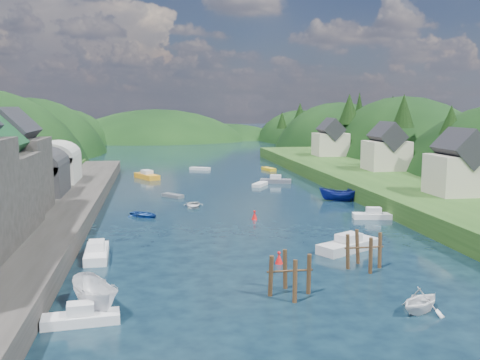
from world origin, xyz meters
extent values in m
plane|color=black|center=(0.00, 50.00, 0.00)|extent=(600.00, 600.00, 0.00)
ellipsoid|color=black|center=(-45.00, 118.00, -8.43)|extent=(44.00, 75.56, 48.19)
ellipsoid|color=black|center=(-45.00, 160.00, -6.82)|extent=(44.00, 75.56, 39.00)
ellipsoid|color=black|center=(45.00, 75.00, -8.40)|extent=(36.00, 75.56, 48.00)
ellipsoid|color=black|center=(45.00, 118.00, -7.78)|extent=(36.00, 75.56, 44.49)
ellipsoid|color=black|center=(45.00, 160.00, -6.30)|extent=(36.00, 75.56, 36.00)
ellipsoid|color=black|center=(-10.00, 170.00, -10.00)|extent=(80.00, 60.00, 44.00)
ellipsoid|color=black|center=(18.00, 180.00, -12.00)|extent=(70.00, 56.00, 36.00)
cone|color=black|center=(-37.20, 84.35, 8.79)|extent=(5.28, 5.28, 5.90)
cone|color=black|center=(-43.90, 97.47, 12.53)|extent=(4.77, 4.77, 6.98)
cone|color=black|center=(-36.01, 103.52, 8.73)|extent=(4.07, 4.07, 5.46)
cone|color=black|center=(-38.82, 118.05, 9.59)|extent=(4.56, 4.56, 7.77)
cone|color=black|center=(-44.24, 123.78, 7.75)|extent=(4.75, 4.75, 4.84)
cone|color=black|center=(-39.12, 135.96, 8.45)|extent=(4.27, 4.27, 6.19)
cone|color=black|center=(36.43, 40.54, 10.12)|extent=(5.29, 5.29, 6.99)
cone|color=black|center=(33.98, 52.27, 12.55)|extent=(4.07, 4.07, 6.12)
cone|color=black|center=(40.29, 59.35, 8.24)|extent=(3.40, 3.40, 5.94)
cone|color=black|center=(42.25, 74.70, 11.39)|extent=(4.94, 4.94, 8.72)
cone|color=black|center=(34.97, 82.46, 12.66)|extent=(5.25, 5.25, 7.22)
cone|color=black|center=(41.31, 92.19, 12.71)|extent=(3.36, 3.36, 8.50)
cone|color=black|center=(42.80, 102.88, 11.23)|extent=(4.57, 4.57, 8.14)
cone|color=black|center=(41.11, 116.30, 9.42)|extent=(3.59, 3.59, 6.96)
cone|color=black|center=(36.30, 130.55, 11.47)|extent=(4.14, 4.14, 5.77)
cone|color=black|center=(32.48, 139.60, 8.49)|extent=(3.83, 3.83, 5.68)
cube|color=#2D2B28|center=(-24.00, 20.00, 1.00)|extent=(12.00, 110.00, 2.00)
cube|color=#2D2B28|center=(-26.00, 21.00, 6.00)|extent=(7.00, 8.00, 8.00)
cube|color=black|center=(-26.00, 21.00, 10.84)|extent=(5.15, 8.32, 5.15)
cube|color=#2D2D30|center=(-26.00, 33.00, 4.00)|extent=(7.00, 9.00, 4.00)
cylinder|color=#2D2D30|center=(-26.00, 33.00, 6.00)|extent=(7.00, 9.00, 7.00)
cube|color=#B2B2A8|center=(-26.00, 45.00, 4.00)|extent=(7.00, 9.00, 4.00)
cylinder|color=#B2B2A8|center=(-26.00, 45.00, 6.00)|extent=(7.00, 9.00, 7.00)
cube|color=#234719|center=(25.00, 40.00, 1.20)|extent=(16.00, 120.00, 2.40)
cube|color=beige|center=(27.00, 22.00, 4.90)|extent=(7.00, 6.00, 5.00)
cube|color=black|center=(27.00, 22.00, 8.24)|extent=(5.15, 6.24, 5.15)
cube|color=beige|center=(29.00, 48.00, 4.90)|extent=(7.00, 6.00, 5.00)
cube|color=black|center=(29.00, 48.00, 8.24)|extent=(5.15, 6.24, 5.15)
cube|color=beige|center=(28.00, 75.00, 4.90)|extent=(7.00, 6.00, 5.00)
cube|color=black|center=(28.00, 75.00, 8.24)|extent=(5.15, 6.24, 5.15)
cylinder|color=#382314|center=(-0.01, -3.41, 1.21)|extent=(0.32, 0.32, 3.61)
cylinder|color=#382314|center=(-1.42, -2.00, 1.21)|extent=(0.32, 0.32, 3.61)
cylinder|color=#382314|center=(-2.83, -3.41, 1.21)|extent=(0.32, 0.32, 3.61)
cylinder|color=#382314|center=(-1.42, -4.81, 1.21)|extent=(0.32, 0.32, 3.61)
cylinder|color=#382314|center=(-1.42, -3.41, 1.81)|extent=(3.38, 0.16, 0.16)
cylinder|color=#382314|center=(7.70, 1.81, 1.20)|extent=(0.32, 0.32, 3.61)
cylinder|color=#382314|center=(6.29, 3.21, 1.20)|extent=(0.32, 0.32, 3.61)
cylinder|color=#382314|center=(4.89, 1.81, 1.20)|extent=(0.32, 0.32, 3.61)
cylinder|color=#382314|center=(6.29, 0.40, 1.20)|extent=(0.32, 0.32, 3.61)
cylinder|color=#382314|center=(6.29, 1.81, 1.80)|extent=(3.37, 0.16, 0.16)
cone|color=red|center=(-0.40, 4.25, 0.45)|extent=(0.70, 0.70, 0.90)
sphere|color=red|center=(-0.40, 4.25, 0.95)|extent=(0.30, 0.30, 0.30)
cone|color=red|center=(0.85, 22.33, 0.45)|extent=(0.70, 0.70, 0.90)
sphere|color=red|center=(0.85, 22.33, 0.95)|extent=(0.30, 0.30, 0.30)
imported|color=silver|center=(-5.86, 31.35, 0.25)|extent=(3.15, 4.13, 0.80)
imported|color=navy|center=(-12.25, 26.01, 0.27)|extent=(4.98, 4.96, 0.85)
cube|color=#595C66|center=(10.08, 51.24, 0.34)|extent=(5.68, 3.23, 0.76)
cube|color=silver|center=(10.08, 51.24, 1.11)|extent=(2.16, 1.73, 0.70)
cube|color=gold|center=(12.76, 69.42, 0.27)|extent=(2.45, 4.56, 0.61)
cube|color=silver|center=(-15.60, -6.31, 0.30)|extent=(4.86, 2.02, 0.66)
cube|color=silver|center=(-15.60, -6.31, 1.01)|extent=(1.76, 1.25, 0.70)
imported|color=white|center=(6.35, -7.86, 0.81)|extent=(4.72, 4.56, 1.91)
cube|color=white|center=(15.10, 20.44, 0.31)|extent=(5.11, 2.49, 0.69)
cube|color=silver|center=(15.10, 20.44, 1.04)|extent=(1.89, 1.43, 0.70)
imported|color=white|center=(-14.91, -4.08, 0.98)|extent=(4.39, 6.27, 2.27)
cube|color=silver|center=(-1.43, 72.45, 0.27)|extent=(4.47, 3.21, 0.60)
imported|color=navy|center=(14.84, 32.62, 0.86)|extent=(5.58, 3.71, 2.02)
cube|color=silver|center=(6.70, 48.31, 0.27)|extent=(3.39, 4.43, 0.60)
cube|color=silver|center=(7.02, 7.27, 0.42)|extent=(6.89, 5.12, 0.93)
cube|color=silver|center=(7.02, 7.27, 1.28)|extent=(2.78, 2.47, 0.70)
cube|color=#565B63|center=(-8.28, 39.51, 0.23)|extent=(3.33, 3.59, 0.52)
cube|color=white|center=(-16.15, 8.56, 0.37)|extent=(2.22, 5.99, 0.83)
cube|color=silver|center=(-16.15, 8.56, 1.18)|extent=(1.46, 2.13, 0.70)
cube|color=orange|center=(-12.31, 60.53, 0.42)|extent=(4.92, 6.94, 0.93)
cube|color=silver|center=(-12.31, 60.53, 1.28)|extent=(2.41, 2.77, 0.70)
camera|label=1|loc=(-10.82, -39.35, 13.59)|focal=40.00mm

